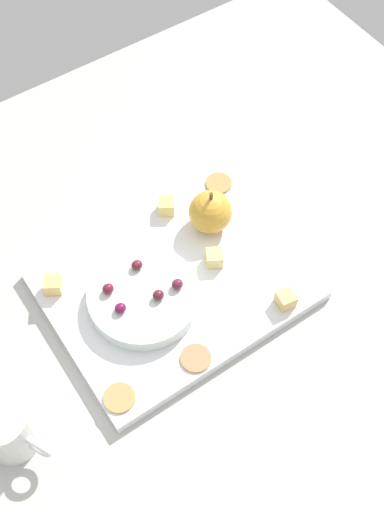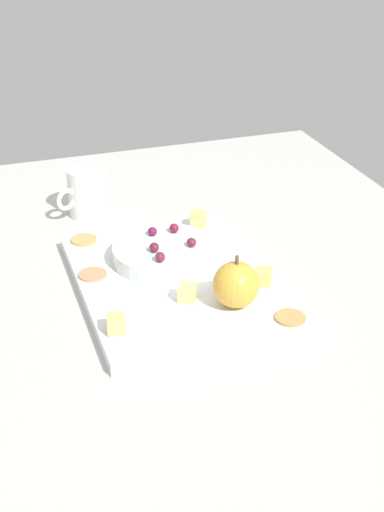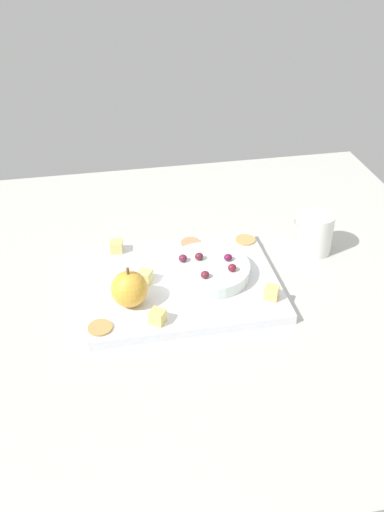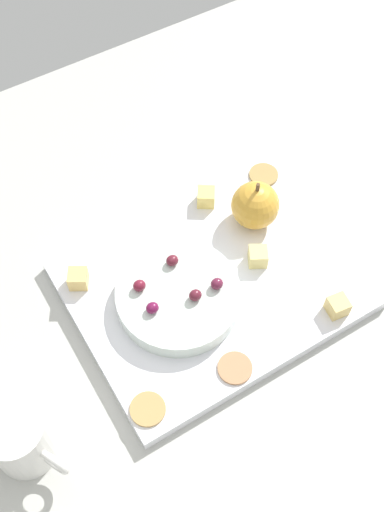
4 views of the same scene
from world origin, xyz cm
name	(u,v)px [view 4 (image 4 of 4)]	position (x,y,z in cm)	size (l,w,h in cm)	color
table	(231,300)	(0.00, 0.00, 1.70)	(120.77, 103.10, 3.39)	#B5B6AE
platter	(212,284)	(-1.72, 2.26, 4.36)	(35.98, 28.47, 1.94)	white
serving_dish	(178,296)	(-7.07, 1.92, 6.58)	(15.86, 15.86, 2.50)	silver
apple_whole	(255,205)	(8.34, 7.60, 8.61)	(6.56, 6.56, 6.56)	gold
apple_stem	(258,187)	(8.34, 7.60, 12.48)	(0.50, 0.50, 1.20)	brown
cheese_cube_0	(258,256)	(4.95, 1.65, 6.53)	(2.41, 2.41, 2.41)	#EAD479
cheese_cube_1	(338,306)	(9.36, -9.61, 6.53)	(2.41, 2.41, 2.41)	#E3C26B
cheese_cube_2	(206,197)	(4.26, 13.54, 6.53)	(2.41, 2.41, 2.41)	#F2D36A
cheese_cube_3	(78,279)	(-16.80, 10.84, 6.53)	(2.41, 2.41, 2.41)	#EDC46C
cracker_0	(148,409)	(-17.36, -8.57, 5.53)	(4.21, 4.21, 0.40)	tan
cracker_1	(264,175)	(13.99, 13.30, 5.53)	(4.21, 4.21, 0.40)	tan
cracker_2	(235,368)	(-5.94, -9.55, 5.53)	(4.21, 4.21, 0.40)	tan
grape_0	(152,308)	(-11.08, 1.24, 8.49)	(1.63, 1.46, 1.31)	maroon
grape_1	(172,260)	(-5.60, 5.86, 8.51)	(1.63, 1.46, 1.35)	maroon
grape_2	(218,286)	(-2.57, -0.32, 8.57)	(1.63, 1.46, 1.48)	maroon
grape_3	(193,292)	(-5.72, 0.46, 8.57)	(1.63, 1.46, 1.48)	maroon
grape_4	(139,286)	(-10.97, 4.77, 8.57)	(1.63, 1.46, 1.47)	maroon
cup	(21,440)	(-31.15, -5.12, 7.72)	(6.96, 9.62, 8.66)	white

